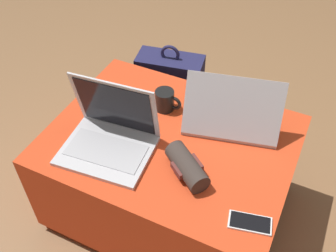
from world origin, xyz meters
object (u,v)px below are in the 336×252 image
backpack (170,95)px  laptop_near (110,135)px  wrist_brace (187,166)px  cell_phone (250,223)px  laptop_far (231,115)px  coffee_mug (165,100)px

backpack → laptop_near: bearing=83.9°
backpack → wrist_brace: bearing=109.4°
laptop_near → cell_phone: (0.57, -0.10, -0.05)m
cell_phone → backpack: 0.99m
laptop_far → wrist_brace: size_ratio=2.07×
laptop_near → coffee_mug: size_ratio=3.08×
laptop_far → cell_phone: bearing=103.7°
laptop_near → backpack: size_ratio=0.66×
cell_phone → backpack: size_ratio=0.28×
laptop_near → wrist_brace: laptop_near is taller
cell_phone → wrist_brace: bearing=-123.5°
laptop_near → coffee_mug: bearing=65.7°
laptop_far → cell_phone: laptop_far is taller
laptop_near → wrist_brace: bearing=-5.3°
laptop_near → laptop_far: laptop_near is taller
backpack → coffee_mug: coffee_mug is taller
laptop_far → backpack: bearing=-51.2°
laptop_near → laptop_far: 0.48m
cell_phone → coffee_mug: size_ratio=1.30×
backpack → wrist_brace: size_ratio=2.68×
wrist_brace → cell_phone: bearing=-20.7°
coffee_mug → laptop_near: bearing=-108.7°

